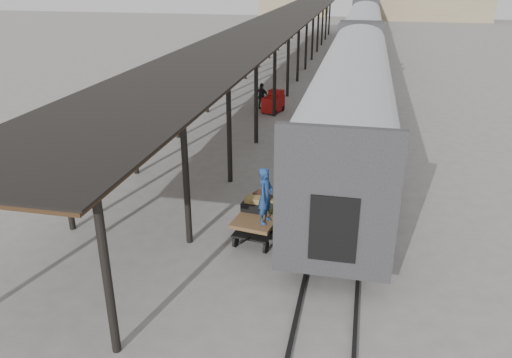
{
  "coord_description": "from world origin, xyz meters",
  "views": [
    {
      "loc": [
        3.62,
        -15.05,
        8.01
      ],
      "look_at": [
        0.48,
        -0.48,
        1.7
      ],
      "focal_mm": 35.0,
      "sensor_mm": 36.0,
      "label": 1
    }
  ],
  "objects_px": {
    "porter": "(265,196)",
    "luggage_tug": "(273,103)",
    "baggage_cart": "(262,218)",
    "pedestrian": "(262,96)"
  },
  "relations": [
    {
      "from": "luggage_tug",
      "to": "porter",
      "type": "bearing_deg",
      "value": -64.23
    },
    {
      "from": "luggage_tug",
      "to": "porter",
      "type": "distance_m",
      "value": 15.84
    },
    {
      "from": "luggage_tug",
      "to": "pedestrian",
      "type": "bearing_deg",
      "value": 164.67
    },
    {
      "from": "baggage_cart",
      "to": "luggage_tug",
      "type": "distance_m",
      "value": 15.12
    },
    {
      "from": "luggage_tug",
      "to": "porter",
      "type": "relative_size",
      "value": 0.93
    },
    {
      "from": "baggage_cart",
      "to": "pedestrian",
      "type": "xyz_separation_m",
      "value": [
        -3.16,
        15.45,
        0.16
      ]
    },
    {
      "from": "porter",
      "to": "luggage_tug",
      "type": "bearing_deg",
      "value": 20.89
    },
    {
      "from": "porter",
      "to": "pedestrian",
      "type": "height_order",
      "value": "porter"
    },
    {
      "from": "luggage_tug",
      "to": "porter",
      "type": "height_order",
      "value": "porter"
    },
    {
      "from": "baggage_cart",
      "to": "porter",
      "type": "relative_size",
      "value": 1.45
    }
  ]
}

